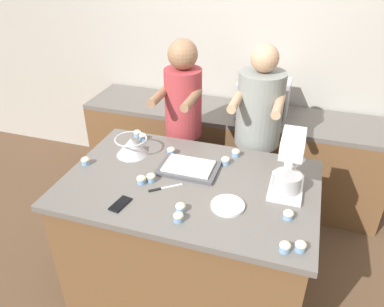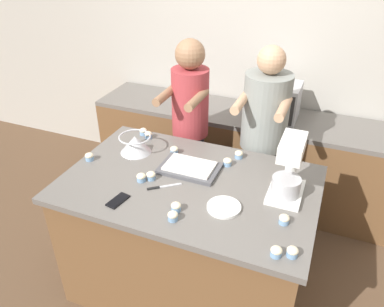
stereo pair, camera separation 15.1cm
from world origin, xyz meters
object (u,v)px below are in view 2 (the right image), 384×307
at_px(cupcake_8, 284,219).
at_px(small_plate, 224,207).
at_px(cupcake_0, 276,252).
at_px(cupcake_11, 141,177).
at_px(cupcake_3, 292,252).
at_px(cupcake_4, 227,162).
at_px(microwave_oven, 273,101).
at_px(cupcake_10, 176,207).
at_px(mixing_bowl, 135,144).
at_px(person_left, 190,133).
at_px(cupcake_6, 174,150).
at_px(knife, 162,187).
at_px(baking_tray, 190,168).
at_px(cupcake_2, 143,131).
at_px(cupcake_9, 148,135).
at_px(cupcake_5, 89,157).
at_px(person_right, 262,148).
at_px(cell_phone, 118,200).
at_px(cupcake_1, 151,176).
at_px(cupcake_12, 173,216).
at_px(stand_mixer, 289,171).
at_px(cupcake_7, 239,154).

bearing_deg(cupcake_8, small_plate, -179.45).
relative_size(cupcake_0, cupcake_11, 1.00).
xyz_separation_m(cupcake_3, cupcake_4, (-0.54, 0.67, 0.00)).
distance_m(microwave_oven, cupcake_10, 1.58).
xyz_separation_m(cupcake_0, cupcake_8, (-0.01, 0.25, 0.00)).
xyz_separation_m(mixing_bowl, cupcake_10, (0.54, -0.49, -0.04)).
height_order(cupcake_0, cupcake_8, same).
distance_m(person_left, cupcake_6, 0.44).
bearing_deg(cupcake_11, knife, -4.20).
xyz_separation_m(baking_tray, cupcake_4, (0.22, 0.15, 0.01)).
relative_size(cupcake_3, cupcake_8, 1.00).
distance_m(microwave_oven, small_plate, 1.45).
xyz_separation_m(cupcake_2, cupcake_9, (0.06, -0.03, 0.00)).
relative_size(cupcake_4, cupcake_10, 1.00).
bearing_deg(cupcake_5, cupcake_6, 30.95).
bearing_deg(cupcake_2, cupcake_9, -28.35).
xyz_separation_m(mixing_bowl, cupcake_2, (-0.08, 0.25, -0.04)).
bearing_deg(person_right, microwave_oven, 94.67).
relative_size(person_left, cell_phone, 10.76).
xyz_separation_m(mixing_bowl, knife, (0.37, -0.32, -0.07)).
bearing_deg(person_right, cupcake_3, -70.08).
bearing_deg(cupcake_10, cupcake_1, 140.97).
bearing_deg(cupcake_6, cupcake_12, -66.11).
relative_size(small_plate, cupcake_9, 3.39).
bearing_deg(cupcake_2, cupcake_1, -56.83).
height_order(stand_mixer, microwave_oven, stand_mixer).
relative_size(cell_phone, cupcake_9, 2.63).
relative_size(person_right, small_plate, 8.42).
height_order(mixing_bowl, cupcake_12, mixing_bowl).
xyz_separation_m(cupcake_2, cupcake_5, (-0.17, -0.47, 0.00)).
distance_m(cupcake_0, cupcake_7, 0.92).
bearing_deg(cupcake_3, cupcake_12, 178.18).
height_order(person_left, cupcake_6, person_left).
xyz_separation_m(person_left, cupcake_11, (0.00, -0.82, 0.08)).
relative_size(cupcake_5, cupcake_10, 1.00).
xyz_separation_m(microwave_oven, cupcake_12, (-0.21, -1.64, -0.07)).
xyz_separation_m(small_plate, cupcake_6, (-0.52, 0.45, 0.02)).
bearing_deg(cupcake_12, cupcake_3, -1.82).
distance_m(cupcake_7, cupcake_12, 0.79).
bearing_deg(small_plate, cupcake_0, -35.63).
height_order(knife, cupcake_1, cupcake_1).
bearing_deg(cupcake_8, stand_mixer, 98.44).
distance_m(person_left, cupcake_12, 1.14).
relative_size(cupcake_5, cupcake_6, 1.00).
distance_m(small_plate, cupcake_3, 0.48).
height_order(small_plate, cupcake_7, cupcake_7).
relative_size(person_right, cupcake_5, 28.54).
bearing_deg(mixing_bowl, person_left, 67.90).
relative_size(microwave_oven, cupcake_1, 7.54).
xyz_separation_m(microwave_oven, cupcake_1, (-0.50, -1.34, -0.07)).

